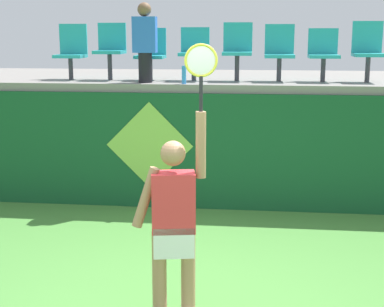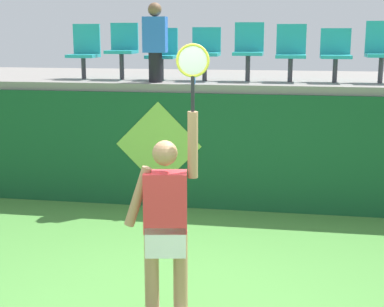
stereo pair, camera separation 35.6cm
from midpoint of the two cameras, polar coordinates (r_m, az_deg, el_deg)
name	(u,v)px [view 1 (the left image)]	position (r m, az deg, el deg)	size (l,w,h in m)	color
court_back_wall	(210,151)	(8.32, 0.63, 0.22)	(13.10, 0.20, 1.69)	#144C28
spectator_platform	(218,80)	(9.71, 1.56, 7.34)	(13.10, 3.19, 0.12)	gray
tennis_player	(174,221)	(5.10, -3.80, -6.69)	(0.75, 0.32, 2.46)	white
water_bottle	(184,75)	(8.26, -2.05, 7.81)	(0.06, 0.06, 0.26)	#338CE5
stadium_chair_0	(72,50)	(9.31, -12.97, 10.01)	(0.44, 0.42, 0.85)	#38383D
stadium_chair_1	(111,47)	(9.12, -9.22, 10.37)	(0.44, 0.42, 0.87)	#38383D
stadium_chair_2	(151,52)	(8.98, -5.26, 10.04)	(0.44, 0.42, 0.79)	#38383D
stadium_chair_3	(194,50)	(8.86, -0.93, 10.23)	(0.44, 0.42, 0.80)	#38383D
stadium_chair_4	(237,48)	(8.81, 3.37, 10.41)	(0.44, 0.42, 0.87)	#38383D
stadium_chair_5	(279,50)	(8.80, 7.52, 10.14)	(0.44, 0.42, 0.85)	#38383D
stadium_chair_6	(323,52)	(8.83, 11.79, 9.86)	(0.44, 0.42, 0.78)	#38383D
stadium_chair_7	(368,49)	(8.92, 15.98, 9.99)	(0.44, 0.42, 0.89)	#38383D
spectator_0	(145,41)	(8.51, -5.93, 11.06)	(0.34, 0.20, 1.15)	black
wall_signage_mount	(151,207)	(8.56, -5.33, -5.32)	(1.27, 0.01, 1.57)	#144C28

